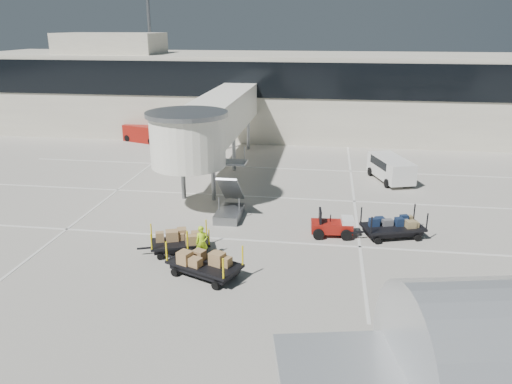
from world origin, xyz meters
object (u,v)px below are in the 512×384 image
Objects in this scene: suitcase_cart at (393,228)px; ground_worker at (202,242)px; box_cart_near at (205,263)px; minivan at (390,167)px; box_cart_far at (181,242)px; baggage_tug at (333,226)px; belt_loader at (144,133)px.

ground_worker is at bearing -175.35° from suitcase_cart.
minivan is (9.78, 16.12, 0.41)m from box_cart_near.
minivan reaches higher than box_cart_far.
minivan is (4.07, 10.72, 0.49)m from baggage_tug.
suitcase_cart is 10.55m from minivan.
ground_worker is at bearing -143.97° from minivan.
ground_worker is at bearing 131.70° from box_cart_near.
belt_loader is at bearing 94.56° from box_cart_far.
ground_worker is at bearing -42.55° from box_cart_far.
box_cart_near is at bearing -165.54° from suitcase_cart.
suitcase_cart is at bearing -1.90° from box_cart_far.
box_cart_far is at bearing -161.34° from baggage_tug.
suitcase_cart is 0.88× the size of belt_loader.
baggage_tug is 0.58× the size of suitcase_cart.
box_cart_near is 28.57m from belt_loader.
suitcase_cart is 10.50m from box_cart_near.
ground_worker is 0.36× the size of belt_loader.
suitcase_cart is 11.15m from box_cart_far.
box_cart_far is at bearing -45.64° from belt_loader.
box_cart_near is at bearing -71.36° from box_cart_far.
ground_worker reaches higher than suitcase_cart.
ground_worker is 17.73m from minivan.
minivan reaches higher than suitcase_cart.
suitcase_cart is 1.11× the size of box_cart_far.
belt_loader is (-18.08, 20.36, 0.25)m from baggage_tug.
belt_loader is at bearing 95.01° from ground_worker.
baggage_tug is 7.86m from box_cart_near.
ground_worker reaches higher than box_cart_near.
box_cart_near is 18.86m from minivan.
suitcase_cart is 2.40× the size of ground_worker.
belt_loader reaches higher than suitcase_cart.
box_cart_far is at bearing 179.90° from suitcase_cart.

